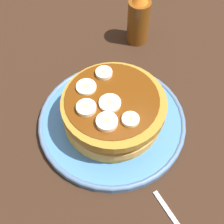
% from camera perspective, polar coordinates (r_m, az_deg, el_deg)
% --- Properties ---
extents(ground_plane, '(1.40, 1.40, 0.03)m').
position_cam_1_polar(ground_plane, '(0.57, 0.00, -2.94)').
color(ground_plane, black).
extents(plate, '(0.26, 0.26, 0.02)m').
position_cam_1_polar(plate, '(0.55, 0.00, -1.67)').
color(plate, '#3F72B2').
rests_on(plate, ground_plane).
extents(pancake_stack, '(0.18, 0.18, 0.06)m').
position_cam_1_polar(pancake_stack, '(0.52, 0.35, 0.36)').
color(pancake_stack, gold).
rests_on(pancake_stack, plate).
extents(banana_slice_0, '(0.04, 0.04, 0.01)m').
position_cam_1_polar(banana_slice_0, '(0.49, -0.39, 1.61)').
color(banana_slice_0, '#EFEEC2').
rests_on(banana_slice_0, pancake_stack).
extents(banana_slice_1, '(0.03, 0.03, 0.01)m').
position_cam_1_polar(banana_slice_1, '(0.48, -4.78, 0.73)').
color(banana_slice_1, '#F4E7BB').
rests_on(banana_slice_1, pancake_stack).
extents(banana_slice_2, '(0.03, 0.03, 0.01)m').
position_cam_1_polar(banana_slice_2, '(0.51, -4.80, 4.60)').
color(banana_slice_2, '#EDF3C5').
rests_on(banana_slice_2, pancake_stack).
extents(banana_slice_3, '(0.03, 0.03, 0.01)m').
position_cam_1_polar(banana_slice_3, '(0.46, -0.95, -1.87)').
color(banana_slice_3, '#FEE4C6').
rests_on(banana_slice_3, pancake_stack).
extents(banana_slice_4, '(0.03, 0.03, 0.01)m').
position_cam_1_polar(banana_slice_4, '(0.47, 3.29, -1.53)').
color(banana_slice_4, '#F5EBB8').
rests_on(banana_slice_4, pancake_stack).
extents(banana_slice_5, '(0.03, 0.03, 0.01)m').
position_cam_1_polar(banana_slice_5, '(0.52, -1.50, 7.20)').
color(banana_slice_5, '#F2E6BE').
rests_on(banana_slice_5, pancake_stack).
extents(syrup_bottle, '(0.05, 0.05, 0.12)m').
position_cam_1_polar(syrup_bottle, '(0.66, 4.93, 16.82)').
color(syrup_bottle, brown).
rests_on(syrup_bottle, ground_plane).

